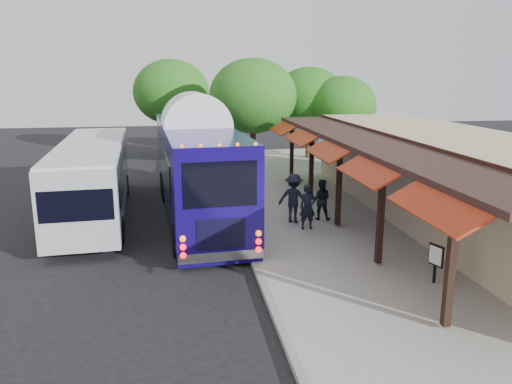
{
  "coord_description": "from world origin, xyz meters",
  "views": [
    {
      "loc": [
        -2.17,
        -13.7,
        5.91
      ],
      "look_at": [
        0.49,
        3.29,
        1.8
      ],
      "focal_mm": 35.0,
      "sensor_mm": 36.0,
      "label": 1
    }
  ],
  "objects_px": {
    "ped_c": "(243,176)",
    "ped_d": "(294,198)",
    "city_bus": "(93,176)",
    "sign_board": "(436,257)",
    "ped_b": "(321,200)",
    "ped_a": "(308,207)",
    "coach_bus": "(197,164)"
  },
  "relations": [
    {
      "from": "ped_c",
      "to": "ped_d",
      "type": "xyz_separation_m",
      "value": [
        1.27,
        -5.71,
        0.21
      ]
    },
    {
      "from": "city_bus",
      "to": "ped_c",
      "type": "distance_m",
      "value": 7.38
    },
    {
      "from": "ped_d",
      "to": "sign_board",
      "type": "relative_size",
      "value": 1.73
    },
    {
      "from": "ped_b",
      "to": "sign_board",
      "type": "distance_m",
      "value": 6.74
    },
    {
      "from": "city_bus",
      "to": "sign_board",
      "type": "bearing_deg",
      "value": -44.87
    },
    {
      "from": "ped_a",
      "to": "ped_c",
      "type": "bearing_deg",
      "value": 102.63
    },
    {
      "from": "city_bus",
      "to": "ped_c",
      "type": "xyz_separation_m",
      "value": [
        6.73,
        2.92,
        -0.8
      ]
    },
    {
      "from": "ped_c",
      "to": "ped_d",
      "type": "distance_m",
      "value": 5.86
    },
    {
      "from": "ped_b",
      "to": "sign_board",
      "type": "height_order",
      "value": "ped_b"
    },
    {
      "from": "ped_b",
      "to": "ped_d",
      "type": "distance_m",
      "value": 1.19
    },
    {
      "from": "city_bus",
      "to": "ped_c",
      "type": "height_order",
      "value": "city_bus"
    },
    {
      "from": "coach_bus",
      "to": "city_bus",
      "type": "relative_size",
      "value": 1.11
    },
    {
      "from": "ped_a",
      "to": "sign_board",
      "type": "xyz_separation_m",
      "value": [
        2.25,
        -5.43,
        -0.09
      ]
    },
    {
      "from": "sign_board",
      "to": "ped_d",
      "type": "bearing_deg",
      "value": 92.75
    },
    {
      "from": "ped_b",
      "to": "sign_board",
      "type": "bearing_deg",
      "value": 121.39
    },
    {
      "from": "city_bus",
      "to": "ped_b",
      "type": "relative_size",
      "value": 7.12
    },
    {
      "from": "ped_d",
      "to": "ped_c",
      "type": "bearing_deg",
      "value": -47.58
    },
    {
      "from": "ped_a",
      "to": "ped_b",
      "type": "height_order",
      "value": "ped_a"
    },
    {
      "from": "coach_bus",
      "to": "ped_c",
      "type": "height_order",
      "value": "coach_bus"
    },
    {
      "from": "coach_bus",
      "to": "sign_board",
      "type": "bearing_deg",
      "value": -57.92
    },
    {
      "from": "ped_c",
      "to": "ped_a",
      "type": "bearing_deg",
      "value": 97.86
    },
    {
      "from": "ped_b",
      "to": "ped_d",
      "type": "bearing_deg",
      "value": 28.97
    },
    {
      "from": "coach_bus",
      "to": "city_bus",
      "type": "distance_m",
      "value": 4.39
    },
    {
      "from": "ped_b",
      "to": "coach_bus",
      "type": "bearing_deg",
      "value": -2.65
    },
    {
      "from": "coach_bus",
      "to": "ped_b",
      "type": "distance_m",
      "value": 5.37
    },
    {
      "from": "city_bus",
      "to": "sign_board",
      "type": "height_order",
      "value": "city_bus"
    },
    {
      "from": "ped_c",
      "to": "sign_board",
      "type": "relative_size",
      "value": 1.36
    },
    {
      "from": "coach_bus",
      "to": "ped_b",
      "type": "height_order",
      "value": "coach_bus"
    },
    {
      "from": "city_bus",
      "to": "sign_board",
      "type": "relative_size",
      "value": 10.38
    },
    {
      "from": "city_bus",
      "to": "ped_d",
      "type": "relative_size",
      "value": 6.01
    },
    {
      "from": "coach_bus",
      "to": "ped_c",
      "type": "bearing_deg",
      "value": 51.7
    },
    {
      "from": "ped_a",
      "to": "sign_board",
      "type": "relative_size",
      "value": 1.52
    }
  ]
}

